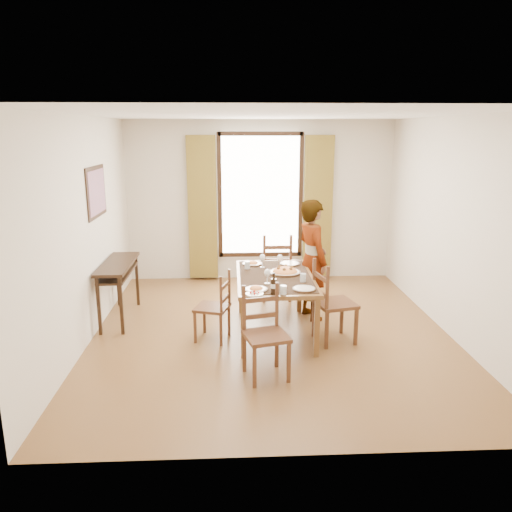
{
  "coord_description": "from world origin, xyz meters",
  "views": [
    {
      "loc": [
        -0.49,
        -5.95,
        2.52
      ],
      "look_at": [
        -0.19,
        0.07,
        1.0
      ],
      "focal_mm": 35.0,
      "sensor_mm": 36.0,
      "label": 1
    }
  ],
  "objects_px": {
    "dining_table": "(275,281)",
    "man": "(312,260)",
    "pasta_platter": "(285,270)",
    "console_table": "(118,271)"
  },
  "relations": [
    {
      "from": "console_table",
      "to": "pasta_platter",
      "type": "bearing_deg",
      "value": -12.3
    },
    {
      "from": "console_table",
      "to": "man",
      "type": "distance_m",
      "value": 2.63
    },
    {
      "from": "dining_table",
      "to": "pasta_platter",
      "type": "height_order",
      "value": "pasta_platter"
    },
    {
      "from": "console_table",
      "to": "dining_table",
      "type": "distance_m",
      "value": 2.15
    },
    {
      "from": "dining_table",
      "to": "man",
      "type": "height_order",
      "value": "man"
    },
    {
      "from": "man",
      "to": "console_table",
      "type": "bearing_deg",
      "value": 70.85
    },
    {
      "from": "console_table",
      "to": "dining_table",
      "type": "relative_size",
      "value": 0.75
    },
    {
      "from": "man",
      "to": "dining_table",
      "type": "bearing_deg",
      "value": 115.13
    },
    {
      "from": "console_table",
      "to": "dining_table",
      "type": "height_order",
      "value": "console_table"
    },
    {
      "from": "man",
      "to": "pasta_platter",
      "type": "bearing_deg",
      "value": 117.66
    }
  ]
}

